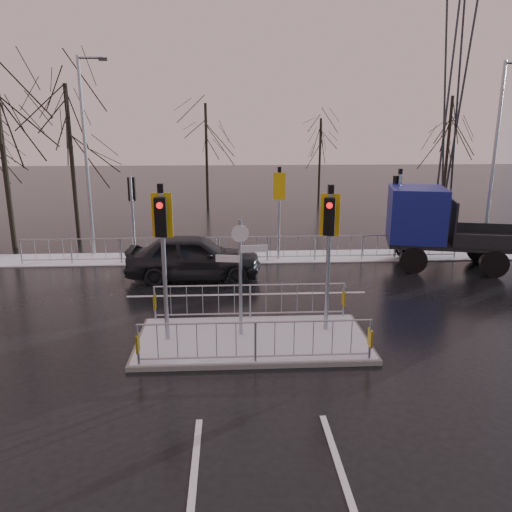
{
  "coord_description": "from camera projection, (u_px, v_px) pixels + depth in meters",
  "views": [
    {
      "loc": [
        -0.58,
        -12.03,
        5.5
      ],
      "look_at": [
        0.2,
        2.02,
        1.8
      ],
      "focal_mm": 35.0,
      "sensor_mm": 36.0,
      "label": 1
    }
  ],
  "objects": [
    {
      "name": "traffic_island",
      "position": [
        252.0,
        328.0,
        12.96
      ],
      "size": [
        6.0,
        3.04,
        4.15
      ],
      "color": "slate",
      "rests_on": "ground"
    },
    {
      "name": "tree_far_b",
      "position": [
        320.0,
        144.0,
        35.48
      ],
      "size": [
        3.25,
        3.25,
        6.14
      ],
      "color": "black",
      "rests_on": "ground"
    },
    {
      "name": "tree_far_a",
      "position": [
        206.0,
        136.0,
        32.96
      ],
      "size": [
        3.75,
        3.75,
        7.08
      ],
      "color": "black",
      "rests_on": "ground"
    },
    {
      "name": "flatbed_truck",
      "position": [
        441.0,
        226.0,
        19.56
      ],
      "size": [
        7.2,
        4.02,
        3.16
      ],
      "color": "black",
      "rests_on": "ground"
    },
    {
      "name": "lane_markings",
      "position": [
        253.0,
        347.0,
        12.72
      ],
      "size": [
        8.0,
        11.38,
        0.01
      ],
      "color": "silver",
      "rests_on": "ground"
    },
    {
      "name": "snow_verge",
      "position": [
        243.0,
        257.0,
        21.35
      ],
      "size": [
        30.0,
        2.0,
        0.04
      ],
      "primitive_type": "cube",
      "color": "white",
      "rests_on": "ground"
    },
    {
      "name": "street_lamp_right",
      "position": [
        496.0,
        153.0,
        20.7
      ],
      "size": [
        1.25,
        0.18,
        8.0
      ],
      "color": "#979DA4",
      "rests_on": "ground"
    },
    {
      "name": "ground",
      "position": [
        253.0,
        342.0,
        13.05
      ],
      "size": [
        120.0,
        120.0,
        0.0
      ],
      "primitive_type": "plane",
      "color": "black",
      "rests_on": "ground"
    },
    {
      "name": "tree_far_c",
      "position": [
        449.0,
        131.0,
        32.77
      ],
      "size": [
        4.0,
        4.0,
        7.55
      ],
      "color": "black",
      "rests_on": "ground"
    },
    {
      "name": "tree_near_b",
      "position": [
        69.0,
        133.0,
        23.38
      ],
      "size": [
        4.0,
        4.0,
        7.55
      ],
      "color": "black",
      "rests_on": "ground"
    },
    {
      "name": "pylon_wires",
      "position": [
        443.0,
        54.0,
        40.12
      ],
      "size": [
        70.0,
        2.38,
        19.97
      ],
      "color": "#2D3033",
      "rests_on": "ground"
    },
    {
      "name": "car_far_lane",
      "position": [
        194.0,
        257.0,
        18.27
      ],
      "size": [
        4.9,
        2.0,
        1.67
      ],
      "primitive_type": "imported",
      "rotation": [
        0.0,
        0.0,
        1.56
      ],
      "color": "black",
      "rests_on": "ground"
    },
    {
      "name": "street_lamp_left",
      "position": [
        87.0,
        150.0,
        20.74
      ],
      "size": [
        1.25,
        0.18,
        8.2
      ],
      "color": "#979DA4",
      "rests_on": "ground"
    },
    {
      "name": "far_kerb_fixtures",
      "position": [
        250.0,
        237.0,
        20.62
      ],
      "size": [
        18.0,
        0.65,
        3.83
      ],
      "color": "#979DA4",
      "rests_on": "ground"
    }
  ]
}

